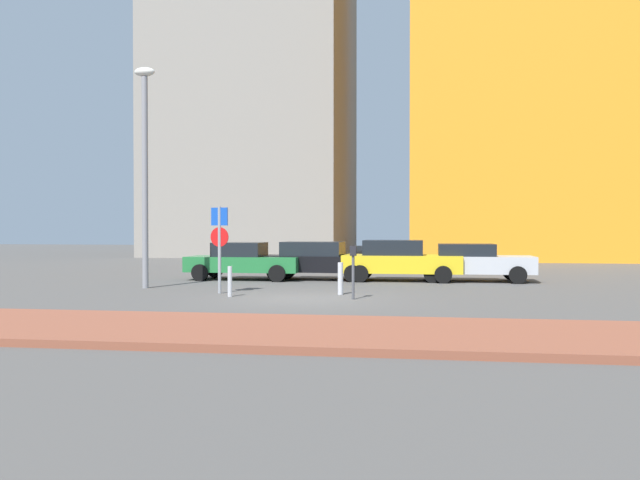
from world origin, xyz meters
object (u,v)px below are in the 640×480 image
object	(u,v)px
parking_sign_post	(219,239)
traffic_bollard_mid	(230,282)
parked_car_black	(317,260)
street_lamp	(145,159)
parking_meter	(353,265)
parked_car_yellow	(400,260)
parked_car_silver	(471,262)
traffic_bollard_near	(340,279)
parked_car_green	(244,261)

from	to	relation	value
parking_sign_post	traffic_bollard_mid	size ratio (longest dim) A/B	3.00
parked_car_black	traffic_bollard_mid	size ratio (longest dim) A/B	5.01
parking_sign_post	street_lamp	distance (m)	4.22
parked_car_black	parking_meter	world-z (taller)	parking_meter
parked_car_yellow	parked_car_silver	bearing A→B (deg)	2.87
parked_car_yellow	parking_sign_post	size ratio (longest dim) A/B	1.69
parking_meter	traffic_bollard_mid	size ratio (longest dim) A/B	1.69
parked_car_black	parked_car_yellow	bearing A→B (deg)	-1.28
parked_car_yellow	parked_car_silver	size ratio (longest dim) A/B	1.01
parked_car_black	parked_car_silver	bearing A→B (deg)	0.60
parked_car_yellow	traffic_bollard_mid	xyz separation A→B (m)	(-4.72, -6.74, -0.36)
street_lamp	traffic_bollard_near	distance (m)	7.83
parked_car_black	parked_car_silver	distance (m)	5.92
street_lamp	parking_sign_post	bearing A→B (deg)	-24.49
parked_car_green	parked_car_yellow	bearing A→B (deg)	3.17
parking_meter	parked_car_silver	bearing A→B (deg)	61.90
traffic_bollard_near	traffic_bollard_mid	bearing A→B (deg)	-160.54
parking_sign_post	traffic_bollard_near	bearing A→B (deg)	2.61
parked_car_yellow	traffic_bollard_mid	size ratio (longest dim) A/B	5.05
traffic_bollard_mid	parked_car_black	bearing A→B (deg)	77.71
parking_meter	street_lamp	world-z (taller)	street_lamp
parked_car_yellow	parked_car_black	bearing A→B (deg)	178.72
parking_meter	traffic_bollard_mid	distance (m)	3.68
parked_car_black	parking_meter	distance (m)	7.31
parked_car_green	parking_sign_post	size ratio (longest dim) A/B	1.67
parking_sign_post	traffic_bollard_mid	distance (m)	1.66
parked_car_yellow	parking_meter	size ratio (longest dim) A/B	2.98
parked_car_black	traffic_bollard_near	size ratio (longest dim) A/B	4.59
parked_car_silver	traffic_bollard_near	size ratio (longest dim) A/B	4.60
parked_car_black	parked_car_silver	size ratio (longest dim) A/B	1.00
parked_car_black	parked_car_silver	world-z (taller)	parked_car_black
parked_car_green	parked_car_black	distance (m)	2.86
traffic_bollard_mid	parking_meter	bearing A→B (deg)	-2.67
parked_car_green	street_lamp	distance (m)	5.89
parked_car_green	street_lamp	size ratio (longest dim) A/B	0.60
parking_sign_post	street_lamp	xyz separation A→B (m)	(-3.00, 1.37, 2.64)
traffic_bollard_mid	parked_car_green	bearing A→B (deg)	101.81
parked_car_silver	traffic_bollard_mid	world-z (taller)	parked_car_silver
parked_car_yellow	parking_sign_post	bearing A→B (deg)	-132.48
street_lamp	traffic_bollard_mid	bearing A→B (deg)	-32.56
parking_sign_post	parking_meter	distance (m)	4.44
parked_car_yellow	street_lamp	world-z (taller)	street_lamp
parked_car_black	parking_meter	size ratio (longest dim) A/B	2.96
parking_meter	traffic_bollard_near	size ratio (longest dim) A/B	1.55
traffic_bollard_near	traffic_bollard_mid	xyz separation A→B (m)	(-3.12, -1.10, -0.04)
traffic_bollard_mid	parked_car_silver	bearing A→B (deg)	42.90
parked_car_green	street_lamp	bearing A→B (deg)	-118.85
parked_car_silver	parked_car_black	bearing A→B (deg)	-179.40
parked_car_green	parking_sign_post	bearing A→B (deg)	-82.32
parked_car_silver	street_lamp	distance (m)	12.44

